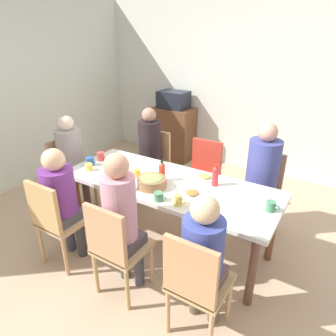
{
  "coord_description": "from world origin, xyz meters",
  "views": [
    {
      "loc": [
        1.36,
        -2.19,
        2.06
      ],
      "look_at": [
        0.0,
        0.0,
        0.89
      ],
      "focal_mm": 31.75,
      "sensor_mm": 36.0,
      "label": 1
    }
  ],
  "objects_px": {
    "person_1": "(61,196)",
    "chair_6": "(202,173)",
    "bottle_1": "(123,180)",
    "person_3": "(203,254)",
    "cup_1": "(178,200)",
    "cup_0": "(89,167)",
    "person_0": "(71,156)",
    "chair_3": "(196,282)",
    "bowl_0": "(152,181)",
    "bottle_0": "(162,171)",
    "plate_2": "(205,177)",
    "chair_1": "(56,219)",
    "cup_5": "(101,156)",
    "cup_4": "(271,207)",
    "plate_1": "(192,194)",
    "cup_2": "(137,173)",
    "plate_0": "(107,177)",
    "cup_6": "(90,161)",
    "bottle_2": "(215,176)",
    "chair_0": "(68,170)",
    "person_5": "(149,148)",
    "chair_5": "(154,161)",
    "side_cabinet": "(173,133)",
    "chair_4": "(262,188)",
    "microwave": "(174,100)",
    "person_2": "(121,215)",
    "chair_2": "(116,246)",
    "dining_table": "(168,189)"
  },
  "relations": [
    {
      "from": "plate_0",
      "to": "cup_5",
      "type": "bearing_deg",
      "value": 139.73
    },
    {
      "from": "chair_3",
      "to": "chair_5",
      "type": "distance_m",
      "value": 2.14
    },
    {
      "from": "cup_6",
      "to": "cup_1",
      "type": "bearing_deg",
      "value": -9.59
    },
    {
      "from": "cup_0",
      "to": "cup_1",
      "type": "relative_size",
      "value": 1.04
    },
    {
      "from": "side_cabinet",
      "to": "microwave",
      "type": "distance_m",
      "value": 0.59
    },
    {
      "from": "chair_3",
      "to": "cup_2",
      "type": "xyz_separation_m",
      "value": [
        -1.05,
        0.72,
        0.26
      ]
    },
    {
      "from": "dining_table",
      "to": "chair_0",
      "type": "height_order",
      "value": "chair_0"
    },
    {
      "from": "chair_5",
      "to": "person_5",
      "type": "bearing_deg",
      "value": -90.0
    },
    {
      "from": "plate_1",
      "to": "person_2",
      "type": "bearing_deg",
      "value": -118.31
    },
    {
      "from": "plate_0",
      "to": "cup_6",
      "type": "xyz_separation_m",
      "value": [
        -0.38,
        0.15,
        0.03
      ]
    },
    {
      "from": "chair_6",
      "to": "cup_4",
      "type": "bearing_deg",
      "value": -39.13
    },
    {
      "from": "dining_table",
      "to": "cup_1",
      "type": "distance_m",
      "value": 0.45
    },
    {
      "from": "chair_4",
      "to": "chair_6",
      "type": "bearing_deg",
      "value": 180.0
    },
    {
      "from": "person_0",
      "to": "plate_2",
      "type": "distance_m",
      "value": 1.66
    },
    {
      "from": "chair_6",
      "to": "cup_0",
      "type": "relative_size",
      "value": 8.04
    },
    {
      "from": "person_1",
      "to": "chair_6",
      "type": "relative_size",
      "value": 1.3
    },
    {
      "from": "bowl_0",
      "to": "bottle_0",
      "type": "distance_m",
      "value": 0.17
    },
    {
      "from": "plate_2",
      "to": "bottle_0",
      "type": "height_order",
      "value": "bottle_0"
    },
    {
      "from": "plate_0",
      "to": "chair_0",
      "type": "bearing_deg",
      "value": 163.94
    },
    {
      "from": "chair_3",
      "to": "cup_5",
      "type": "relative_size",
      "value": 7.78
    },
    {
      "from": "plate_1",
      "to": "cup_2",
      "type": "xyz_separation_m",
      "value": [
        -0.65,
        0.04,
        0.03
      ]
    },
    {
      "from": "person_5",
      "to": "chair_5",
      "type": "bearing_deg",
      "value": 90.0
    },
    {
      "from": "person_5",
      "to": "plate_2",
      "type": "relative_size",
      "value": 5.67
    },
    {
      "from": "person_2",
      "to": "cup_0",
      "type": "distance_m",
      "value": 0.99
    },
    {
      "from": "person_0",
      "to": "chair_3",
      "type": "relative_size",
      "value": 1.34
    },
    {
      "from": "cup_1",
      "to": "cup_0",
      "type": "bearing_deg",
      "value": 174.66
    },
    {
      "from": "bowl_0",
      "to": "chair_2",
      "type": "bearing_deg",
      "value": -82.94
    },
    {
      "from": "person_1",
      "to": "cup_5",
      "type": "relative_size",
      "value": 10.09
    },
    {
      "from": "bowl_0",
      "to": "bottle_2",
      "type": "distance_m",
      "value": 0.6
    },
    {
      "from": "chair_0",
      "to": "side_cabinet",
      "type": "height_order",
      "value": "same"
    },
    {
      "from": "bottle_0",
      "to": "chair_1",
      "type": "bearing_deg",
      "value": -129.16
    },
    {
      "from": "bottle_1",
      "to": "person_3",
      "type": "bearing_deg",
      "value": -19.2
    },
    {
      "from": "person_0",
      "to": "bottle_0",
      "type": "distance_m",
      "value": 1.3
    },
    {
      "from": "cup_0",
      "to": "bottle_2",
      "type": "xyz_separation_m",
      "value": [
        1.27,
        0.38,
        0.07
      ]
    },
    {
      "from": "side_cabinet",
      "to": "person_3",
      "type": "bearing_deg",
      "value": -55.74
    },
    {
      "from": "chair_1",
      "to": "person_1",
      "type": "bearing_deg",
      "value": 90.0
    },
    {
      "from": "chair_0",
      "to": "bottle_2",
      "type": "bearing_deg",
      "value": 5.37
    },
    {
      "from": "chair_4",
      "to": "bottle_2",
      "type": "xyz_separation_m",
      "value": [
        -0.3,
        -0.62,
        0.33
      ]
    },
    {
      "from": "person_2",
      "to": "cup_5",
      "type": "height_order",
      "value": "person_2"
    },
    {
      "from": "plate_1",
      "to": "chair_6",
      "type": "bearing_deg",
      "value": 109.6
    },
    {
      "from": "person_0",
      "to": "cup_0",
      "type": "xyz_separation_m",
      "value": [
        0.51,
        -0.21,
        0.05
      ]
    },
    {
      "from": "person_3",
      "to": "cup_0",
      "type": "distance_m",
      "value": 1.65
    },
    {
      "from": "bottle_2",
      "to": "plate_1",
      "type": "bearing_deg",
      "value": -108.26
    },
    {
      "from": "bottle_1",
      "to": "plate_1",
      "type": "bearing_deg",
      "value": 23.48
    },
    {
      "from": "person_3",
      "to": "bowl_0",
      "type": "distance_m",
      "value": 0.97
    },
    {
      "from": "chair_3",
      "to": "cup_0",
      "type": "bearing_deg",
      "value": 159.47
    },
    {
      "from": "cup_1",
      "to": "bottle_2",
      "type": "relative_size",
      "value": 0.5
    },
    {
      "from": "cup_0",
      "to": "chair_1",
      "type": "bearing_deg",
      "value": -77.02
    },
    {
      "from": "cup_0",
      "to": "bottle_2",
      "type": "relative_size",
      "value": 0.52
    },
    {
      "from": "person_1",
      "to": "chair_3",
      "type": "bearing_deg",
      "value": -3.63
    }
  ]
}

